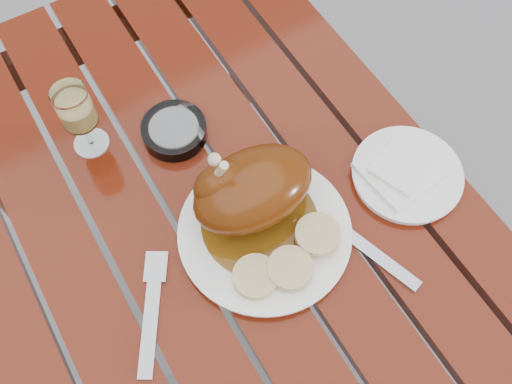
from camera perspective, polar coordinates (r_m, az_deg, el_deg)
ground at (r=1.64m, az=-2.26°, el=-14.14°), size 60.00×60.00×0.00m
table at (r=1.27m, az=-2.86°, el=-10.23°), size 0.80×1.20×0.75m
dinner_plate at (r=0.91m, az=0.87°, el=-4.08°), size 0.34×0.34×0.02m
roast_duck at (r=0.87m, az=-0.71°, el=0.23°), size 0.20×0.19×0.14m
bread_dumplings at (r=0.87m, az=3.22°, el=-6.78°), size 0.19×0.09×0.02m
wine_glass at (r=0.98m, az=-17.13°, el=6.91°), size 0.07×0.07×0.14m
side_plate at (r=0.99m, az=14.86°, el=1.70°), size 0.22×0.22×0.02m
napkin at (r=0.98m, az=14.22°, el=2.24°), size 0.13×0.12×0.01m
ashtray at (r=1.00m, az=-8.17°, el=6.09°), size 0.15×0.15×0.03m
fork at (r=0.88m, az=-10.46°, el=-12.27°), size 0.11×0.16×0.01m
knife at (r=0.92m, az=10.52°, el=-5.20°), size 0.09×0.21×0.01m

